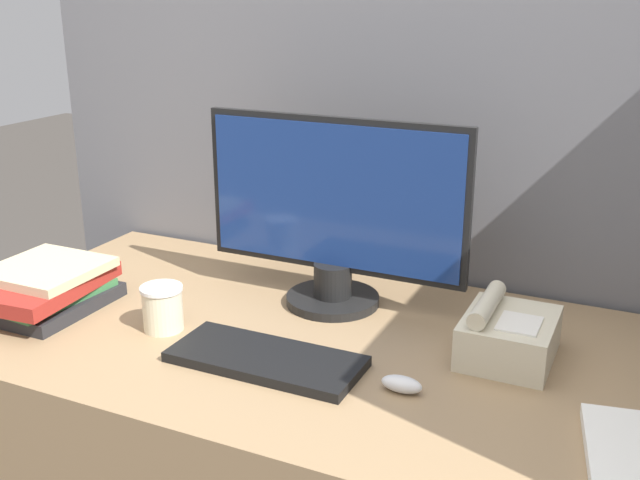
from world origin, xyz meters
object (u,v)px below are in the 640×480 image
Objects in this scene: keyboard at (266,359)px; mouse at (402,384)px; monitor at (334,219)px; book_stack at (47,288)px; coffee_cup at (163,308)px; desk_telephone at (507,335)px.

mouse reaches higher than keyboard.
book_stack is at bearing -152.21° from monitor.
coffee_cup reaches higher than keyboard.
coffee_cup is (-0.54, 0.03, 0.03)m from mouse.
desk_telephone reaches higher than mouse.
book_stack is (-0.84, 0.01, 0.03)m from mouse.
monitor is at bearing 27.79° from book_stack.
mouse is 0.26m from desk_telephone.
monitor is 0.45m from desk_telephone.
coffee_cup is 0.48× the size of desk_telephone.
book_stack is at bearing -168.51° from desk_telephone.
book_stack is at bearing 179.21° from mouse.
coffee_cup is (-0.27, 0.04, 0.04)m from keyboard.
monitor reaches higher than coffee_cup.
keyboard is 0.28m from coffee_cup.
coffee_cup is at bearing 170.86° from keyboard.
desk_telephone is at bearing 28.31° from keyboard.
monitor is at bearing 90.37° from keyboard.
monitor is at bearing 166.54° from desk_telephone.
monitor is 0.66m from book_stack.
monitor is at bearing 131.33° from mouse.
keyboard is at bearing -9.14° from coffee_cup.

